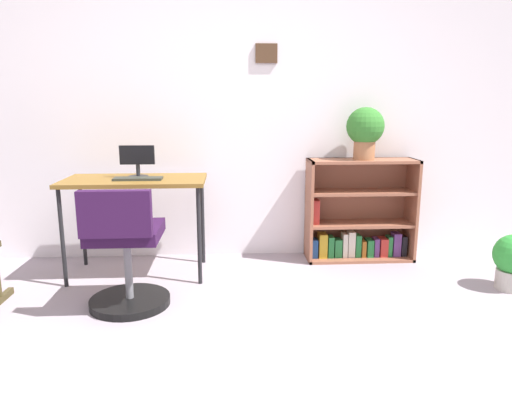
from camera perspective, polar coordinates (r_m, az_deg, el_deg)
name	(u,v)px	position (r m, az deg, el deg)	size (l,w,h in m)	color
ground_plane	(227,402)	(2.24, -3.52, -22.97)	(6.24, 6.24, 0.00)	gray
wall_back	(226,119)	(3.98, -3.70, 10.49)	(5.20, 0.12, 2.35)	white
desk	(135,187)	(3.61, -14.60, 2.17)	(1.05, 0.55, 0.75)	brown
monitor	(137,161)	(3.63, -14.35, 5.30)	(0.26, 0.15, 0.24)	#262628
keyboard	(138,179)	(3.53, -14.28, 3.15)	(0.35, 0.12, 0.02)	#30332A
office_chair	(126,255)	(3.07, -15.72, -5.94)	(0.52, 0.55, 0.81)	black
bookshelf_low	(358,216)	(4.05, 12.37, -1.29)	(0.90, 0.30, 0.85)	#8F563E
potted_plant_on_shelf	(365,129)	(3.90, 13.25, 9.01)	(0.30, 0.30, 0.42)	#9E6642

